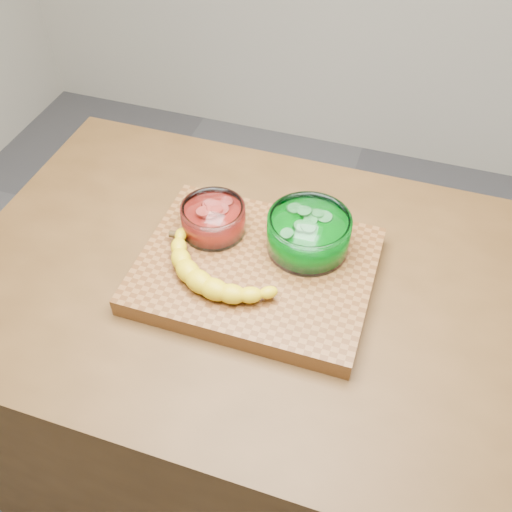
% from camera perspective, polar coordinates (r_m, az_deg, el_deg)
% --- Properties ---
extents(ground, '(3.50, 3.50, 0.00)m').
position_cam_1_polar(ground, '(1.91, 0.00, -20.12)').
color(ground, '#58585D').
rests_on(ground, ground).
extents(counter, '(1.20, 0.80, 0.90)m').
position_cam_1_polar(counter, '(1.50, 0.00, -13.40)').
color(counter, '#523518').
rests_on(counter, ground).
extents(cutting_board, '(0.45, 0.35, 0.04)m').
position_cam_1_polar(cutting_board, '(1.12, 0.00, -1.40)').
color(cutting_board, brown).
rests_on(cutting_board, counter).
extents(bowl_red, '(0.13, 0.13, 0.06)m').
position_cam_1_polar(bowl_red, '(1.15, -4.28, 3.74)').
color(bowl_red, white).
rests_on(bowl_red, cutting_board).
extents(bowl_green, '(0.16, 0.16, 0.08)m').
position_cam_1_polar(bowl_green, '(1.11, 5.27, 2.24)').
color(bowl_green, white).
rests_on(bowl_green, cutting_board).
extents(banana, '(0.27, 0.18, 0.04)m').
position_cam_1_polar(banana, '(1.07, -3.59, -1.09)').
color(banana, gold).
rests_on(banana, cutting_board).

